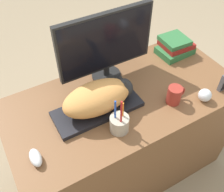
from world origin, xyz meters
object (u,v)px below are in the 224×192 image
(keyboard, at_px, (98,109))
(cat, at_px, (100,97))
(coffee_mug, at_px, (175,95))
(baseball, at_px, (205,95))
(phone, at_px, (224,83))
(book_stack, at_px, (175,46))
(computer_mouse, at_px, (36,158))
(monitor, at_px, (106,45))
(pen_cup, at_px, (119,123))

(keyboard, height_order, cat, cat)
(keyboard, height_order, coffee_mug, coffee_mug)
(baseball, bearing_deg, coffee_mug, 154.43)
(phone, xyz_separation_m, book_stack, (-0.01, 0.40, -0.00))
(keyboard, distance_m, computer_mouse, 0.39)
(computer_mouse, distance_m, book_stack, 1.08)
(keyboard, height_order, baseball, baseball)
(monitor, distance_m, phone, 0.67)
(computer_mouse, bearing_deg, keyboard, 18.69)
(phone, bearing_deg, monitor, 140.33)
(keyboard, xyz_separation_m, computer_mouse, (-0.37, -0.12, 0.01))
(computer_mouse, bearing_deg, cat, 17.96)
(phone, height_order, book_stack, phone)
(monitor, distance_m, baseball, 0.59)
(keyboard, bearing_deg, pen_cup, -77.76)
(book_stack, bearing_deg, monitor, 178.23)
(cat, height_order, book_stack, cat)
(computer_mouse, relative_size, pen_cup, 0.45)
(monitor, relative_size, computer_mouse, 5.62)
(book_stack, bearing_deg, pen_cup, -150.52)
(computer_mouse, distance_m, coffee_mug, 0.75)
(computer_mouse, distance_m, pen_cup, 0.40)
(pen_cup, height_order, book_stack, pen_cup)
(cat, bearing_deg, monitor, 53.89)
(coffee_mug, bearing_deg, baseball, -25.57)
(computer_mouse, relative_size, book_stack, 0.44)
(coffee_mug, bearing_deg, pen_cup, -177.39)
(baseball, height_order, phone, phone)
(book_stack, bearing_deg, phone, -88.58)
(baseball, bearing_deg, book_stack, 72.17)
(keyboard, height_order, phone, phone)
(keyboard, relative_size, monitor, 0.83)
(cat, distance_m, computer_mouse, 0.41)
(baseball, xyz_separation_m, phone, (0.14, 0.01, 0.02))
(computer_mouse, height_order, phone, phone)
(cat, bearing_deg, baseball, -22.77)
(cat, distance_m, coffee_mug, 0.39)
(book_stack, bearing_deg, baseball, -107.83)
(computer_mouse, bearing_deg, monitor, 31.87)
(cat, relative_size, computer_mouse, 3.91)
(computer_mouse, xyz_separation_m, baseball, (0.90, -0.09, 0.01))
(cat, relative_size, phone, 3.58)
(baseball, relative_size, book_stack, 0.31)
(coffee_mug, relative_size, baseball, 1.57)
(cat, bearing_deg, keyboard, 180.00)
(keyboard, xyz_separation_m, phone, (0.67, -0.21, 0.04))
(coffee_mug, bearing_deg, phone, -12.20)
(cat, bearing_deg, computer_mouse, -162.04)
(coffee_mug, height_order, book_stack, book_stack)
(computer_mouse, bearing_deg, coffee_mug, -1.49)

